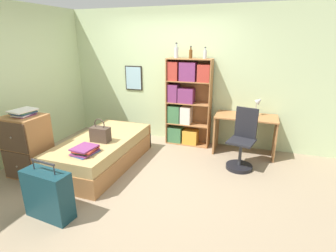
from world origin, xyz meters
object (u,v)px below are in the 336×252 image
at_px(book_stack_on_bed, 85,150).
at_px(magazine_pile_on_dresser, 23,112).
at_px(handbag, 100,134).
at_px(desk_lamp, 258,103).
at_px(bookcase, 185,102).
at_px(desk_chair, 242,148).
at_px(suitcase, 48,195).
at_px(bed, 102,151).
at_px(bottle_clear, 205,54).
at_px(desk, 245,128).
at_px(bottle_brown, 191,54).
at_px(dresser, 28,146).
at_px(bottle_green, 176,52).

bearing_deg(book_stack_on_bed, magazine_pile_on_dresser, -178.32).
bearing_deg(handbag, desk_lamp, 32.60).
relative_size(book_stack_on_bed, bookcase, 0.23).
bearing_deg(desk_chair, magazine_pile_on_dresser, -157.45).
height_order(suitcase, magazine_pile_on_dresser, magazine_pile_on_dresser).
bearing_deg(bed, bookcase, 53.02).
height_order(book_stack_on_bed, desk_lamp, desk_lamp).
bearing_deg(bottle_clear, desk, -11.27).
relative_size(suitcase, desk, 0.67).
relative_size(bookcase, desk_lamp, 4.84).
bearing_deg(book_stack_on_bed, handbag, 95.87).
height_order(book_stack_on_bed, desk_chair, desk_chair).
bearing_deg(desk_chair, bed, -163.50).
bearing_deg(bottle_brown, handbag, -124.88).
distance_m(bed, suitcase, 1.40).
bearing_deg(bottle_brown, bottle_clear, 10.20).
bearing_deg(desk_chair, dresser, -156.91).
distance_m(bed, bottle_green, 2.24).
bearing_deg(dresser, suitcase, -35.43).
xyz_separation_m(bottle_brown, bottle_clear, (0.26, 0.05, -0.01)).
xyz_separation_m(handbag, desk_lamp, (2.30, 1.47, 0.34)).
bearing_deg(desk_chair, book_stack_on_bed, -148.99).
distance_m(suitcase, magazine_pile_on_dresser, 1.47).
bearing_deg(bookcase, desk, -5.80).
height_order(handbag, bottle_green, bottle_green).
bearing_deg(magazine_pile_on_dresser, dresser, -82.15).
bearing_deg(desk_lamp, bottle_brown, 178.78).
bearing_deg(bed, bottle_green, 58.83).
xyz_separation_m(bottle_green, desk_chair, (1.35, -0.74, -1.45)).
xyz_separation_m(dresser, bottle_clear, (2.25, 2.07, 1.28)).
xyz_separation_m(bookcase, bottle_green, (-0.19, 0.02, 0.92)).
relative_size(dresser, desk_chair, 0.96).
xyz_separation_m(bottle_brown, desk_lamp, (1.26, -0.03, -0.82)).
distance_m(bed, magazine_pile_on_dresser, 1.32).
bearing_deg(bookcase, bottle_clear, 7.57).
height_order(bottle_clear, desk, bottle_clear).
relative_size(handbag, bookcase, 0.22).
bearing_deg(desk_lamp, handbag, -147.40).
bearing_deg(suitcase, handbag, 93.96).
bearing_deg(bottle_brown, book_stack_on_bed, -116.89).
xyz_separation_m(bookcase, bottle_clear, (0.34, 0.05, 0.89)).
bearing_deg(dresser, desk_chair, 23.09).
bearing_deg(bookcase, handbag, -122.56).
bearing_deg(book_stack_on_bed, dresser, -176.46).
bearing_deg(magazine_pile_on_dresser, desk_lamp, 31.18).
distance_m(book_stack_on_bed, suitcase, 0.83).
height_order(bottle_brown, desk_chair, bottle_brown).
bearing_deg(bed, bottle_brown, 50.75).
bearing_deg(bottle_brown, magazine_pile_on_dresser, -135.01).
distance_m(bed, desk_chair, 2.29).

